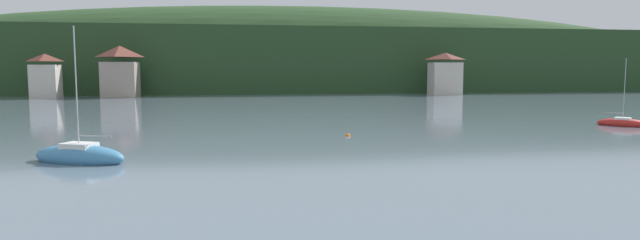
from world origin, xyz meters
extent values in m
cube|color=#264223|center=(0.00, 136.21, 6.63)|extent=(352.00, 51.11, 13.26)
ellipsoid|color=#2D4C28|center=(13.74, 148.98, 4.64)|extent=(246.40, 35.78, 33.16)
cube|color=beige|center=(-35.62, 104.52, 2.82)|extent=(4.26, 3.73, 5.65)
pyramid|color=brown|center=(-35.62, 104.52, 6.86)|extent=(4.48, 3.92, 1.31)
cube|color=gray|center=(-23.75, 105.64, 3.07)|extent=(5.69, 5.98, 6.13)
pyramid|color=brown|center=(-23.75, 105.64, 7.98)|extent=(5.98, 6.28, 1.99)
cube|color=beige|center=(35.62, 104.51, 3.07)|extent=(5.69, 3.72, 6.13)
pyramid|color=brown|center=(35.62, 104.51, 7.34)|extent=(5.97, 3.90, 1.30)
ellipsoid|color=teal|center=(-12.65, 38.80, 0.30)|extent=(5.70, 3.82, 1.35)
cylinder|color=#B7B7BC|center=(-12.65, 38.80, 4.01)|extent=(0.07, 0.07, 6.68)
cylinder|color=#ADADB2|center=(-11.72, 38.39, 1.48)|extent=(1.89, 0.88, 0.06)
cube|color=silver|center=(-12.65, 38.80, 0.87)|extent=(2.05, 1.78, 0.39)
ellipsoid|color=red|center=(29.59, 50.11, 0.21)|extent=(3.77, 3.98, 0.94)
cylinder|color=#B7B7BC|center=(29.59, 50.11, 3.21)|extent=(0.05, 0.05, 5.48)
cylinder|color=#ADADB2|center=(29.07, 50.69, 1.13)|extent=(1.08, 1.20, 0.04)
cube|color=silver|center=(29.59, 50.11, 0.62)|extent=(1.48, 1.51, 0.29)
sphere|color=orange|center=(4.15, 47.29, 0.00)|extent=(0.39, 0.39, 0.39)
camera|label=1|loc=(-4.34, 8.69, 5.12)|focal=29.66mm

